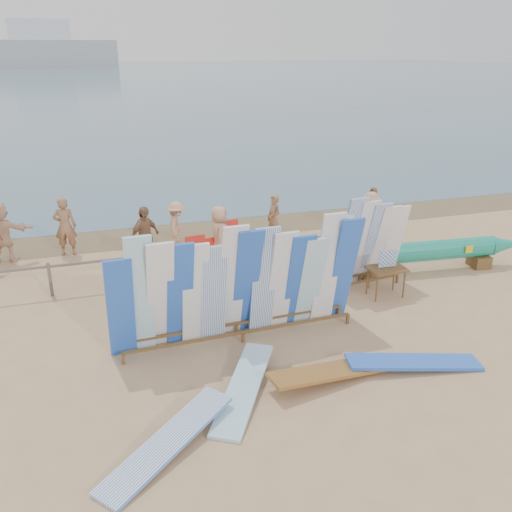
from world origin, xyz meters
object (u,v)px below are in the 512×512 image
object	(u,v)px
beachgoer_1	(65,226)
beachgoer_11	(2,232)
flat_board_e	(168,450)
beach_chair_right	(210,259)
beachgoer_7	(274,218)
flat_board_d	(413,367)
main_surfboard_rack	(240,287)
beachgoer_4	(145,237)
flat_board_c	(334,379)
beachgoer_10	(371,210)
beachgoer_3	(177,228)
flat_board_b	(244,393)
outrigger_canoe	(426,252)
beachgoer_extra_0	(370,214)
beach_chair_left	(199,260)
side_surfboard_rack	(366,246)
stroller	(237,245)
beachgoer_6	(220,235)
vendor_table	(386,281)

from	to	relation	value
beachgoer_1	beachgoer_11	size ratio (longest dim) A/B	0.99
flat_board_e	beach_chair_right	bearing A→B (deg)	123.47
flat_board_e	beachgoer_7	bearing A→B (deg)	112.69
flat_board_d	flat_board_e	distance (m)	5.11
main_surfboard_rack	beach_chair_right	size ratio (longest dim) A/B	6.90
beachgoer_11	beachgoer_4	xyz separation A→B (m)	(3.96, -1.62, -0.02)
beach_chair_right	beachgoer_7	xyz separation A→B (m)	(2.52, 1.60, 0.54)
beachgoer_7	flat_board_c	bearing A→B (deg)	-28.21
beachgoer_10	beachgoer_11	bearing A→B (deg)	161.37
beachgoer_10	beachgoer_3	xyz separation A→B (m)	(-6.71, -0.07, 0.03)
beachgoer_1	beachgoer_4	distance (m)	2.75
flat_board_b	beach_chair_right	xyz separation A→B (m)	(0.80, 6.25, 0.23)
beachgoer_3	flat_board_c	bearing A→B (deg)	-155.39
main_surfboard_rack	flat_board_d	bearing A→B (deg)	-38.60
outrigger_canoe	beachgoer_4	size ratio (longest dim) A/B	3.58
main_surfboard_rack	beachgoer_3	distance (m)	5.71
main_surfboard_rack	beachgoer_1	distance (m)	7.48
flat_board_c	beachgoer_extra_0	world-z (taller)	beachgoer_extra_0
beachgoer_7	beach_chair_left	bearing A→B (deg)	-76.35
side_surfboard_rack	flat_board_c	xyz separation A→B (m)	(-2.63, -3.76, -1.14)
main_surfboard_rack	beachgoer_7	world-z (taller)	main_surfboard_rack
side_surfboard_rack	beach_chair_left	distance (m)	4.73
flat_board_d	beachgoer_3	bearing A→B (deg)	34.89
main_surfboard_rack	beach_chair_left	world-z (taller)	main_surfboard_rack
side_surfboard_rack	stroller	world-z (taller)	side_surfboard_rack
flat_board_c	beachgoer_6	xyz separation A→B (m)	(-0.62, 6.54, 0.86)
vendor_table	beachgoer_4	bearing A→B (deg)	144.98
flat_board_e	beachgoer_11	xyz separation A→B (m)	(-3.33, 9.57, 0.92)
outrigger_canoe	flat_board_d	world-z (taller)	outrigger_canoe
beachgoer_10	vendor_table	bearing A→B (deg)	-129.72
vendor_table	beach_chair_right	distance (m)	5.05
flat_board_e	beachgoer_7	world-z (taller)	beachgoer_7
main_surfboard_rack	beachgoer_11	size ratio (longest dim) A/B	3.00
stroller	flat_board_e	bearing A→B (deg)	-127.14
main_surfboard_rack	beachgoer_extra_0	xyz separation A→B (m)	(6.03, 5.31, -0.46)
outrigger_canoe	beach_chair_right	size ratio (longest dim) A/B	8.03
flat_board_c	beachgoer_3	world-z (taller)	beachgoer_3
vendor_table	beachgoer_10	xyz separation A→B (m)	(2.20, 4.80, 0.36)
side_surfboard_rack	beachgoer_3	size ratio (longest dim) A/B	1.57
outrigger_canoe	flat_board_c	distance (m)	6.31
vendor_table	beachgoer_1	world-z (taller)	beachgoer_1
flat_board_d	flat_board_c	bearing A→B (deg)	97.76
beach_chair_right	beachgoer_4	world-z (taller)	beachgoer_4
outrigger_canoe	flat_board_c	bearing A→B (deg)	-133.86
flat_board_b	stroller	bearing A→B (deg)	106.05
outrigger_canoe	flat_board_e	distance (m)	9.61
outrigger_canoe	beach_chair_right	bearing A→B (deg)	164.23
main_surfboard_rack	beachgoer_4	distance (m)	5.09
flat_board_c	beachgoer_4	bearing A→B (deg)	13.45
beach_chair_left	beachgoer_11	distance (m)	5.88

